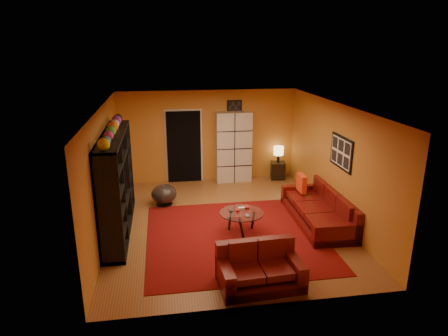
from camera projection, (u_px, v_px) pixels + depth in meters
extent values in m
plane|color=brown|center=(225.00, 222.00, 8.92)|extent=(6.00, 6.00, 0.00)
plane|color=white|center=(225.00, 106.00, 8.14)|extent=(6.00, 6.00, 0.00)
plane|color=#C0762A|center=(208.00, 136.00, 11.36)|extent=(6.00, 0.00, 6.00)
plane|color=#C0762A|center=(258.00, 228.00, 5.71)|extent=(6.00, 0.00, 6.00)
plane|color=#C0762A|center=(104.00, 173.00, 8.16)|extent=(0.00, 6.00, 6.00)
plane|color=#C0762A|center=(335.00, 162.00, 8.91)|extent=(0.00, 6.00, 6.00)
cube|color=#5E0A0B|center=(235.00, 236.00, 8.28)|extent=(3.60, 3.60, 0.01)
cube|color=black|center=(184.00, 147.00, 11.30)|extent=(0.95, 0.10, 2.04)
cube|color=black|center=(341.00, 152.00, 8.53)|extent=(0.03, 1.00, 0.70)
cube|color=black|center=(234.00, 109.00, 11.23)|extent=(0.42, 0.03, 0.52)
cube|color=black|center=(117.00, 183.00, 8.27)|extent=(0.45, 3.00, 2.10)
imported|color=black|center=(119.00, 188.00, 8.22)|extent=(0.88, 0.12, 0.51)
cube|color=#550B0B|center=(317.00, 215.00, 8.92)|extent=(1.07, 2.47, 0.32)
cube|color=#550B0B|center=(336.00, 203.00, 8.89)|extent=(0.25, 2.45, 0.85)
cube|color=#550B0B|center=(338.00, 231.00, 7.80)|extent=(1.01, 0.21, 0.62)
cube|color=#550B0B|center=(302.00, 191.00, 9.95)|extent=(1.01, 0.21, 0.62)
cube|color=#550B0B|center=(328.00, 215.00, 8.16)|extent=(0.80, 0.70, 0.12)
cube|color=#550B0B|center=(316.00, 202.00, 8.82)|extent=(0.80, 0.70, 0.12)
cube|color=#550B0B|center=(306.00, 191.00, 9.48)|extent=(0.80, 0.70, 0.12)
cube|color=#550B0B|center=(260.00, 277.00, 6.55)|extent=(1.40, 0.89, 0.32)
cube|color=#550B0B|center=(255.00, 253.00, 6.76)|extent=(1.36, 0.26, 0.85)
cube|color=#550B0B|center=(294.00, 265.00, 6.62)|extent=(0.23, 0.82, 0.62)
cube|color=#550B0B|center=(225.00, 273.00, 6.38)|extent=(0.23, 0.82, 0.62)
cube|color=#550B0B|center=(276.00, 260.00, 6.47)|extent=(0.51, 0.62, 0.12)
cube|color=#550B0B|center=(247.00, 263.00, 6.37)|extent=(0.51, 0.62, 0.12)
cube|color=#F53D1B|center=(302.00, 183.00, 9.54)|extent=(0.12, 0.42, 0.42)
cylinder|color=silver|center=(242.00, 213.00, 8.30)|extent=(0.92, 0.92, 0.02)
cylinder|color=black|center=(253.00, 220.00, 8.49)|extent=(0.05, 0.05, 0.44)
cylinder|color=black|center=(230.00, 220.00, 8.51)|extent=(0.05, 0.05, 0.44)
cylinder|color=black|center=(242.00, 229.00, 8.10)|extent=(0.05, 0.05, 0.44)
cube|color=beige|center=(233.00, 147.00, 11.36)|extent=(1.01, 0.46, 2.01)
cylinder|color=black|center=(164.00, 204.00, 9.90)|extent=(0.44, 0.44, 0.03)
cylinder|color=black|center=(164.00, 201.00, 9.87)|extent=(0.06, 0.06, 0.15)
ellipsoid|color=#463D3E|center=(164.00, 194.00, 9.82)|extent=(0.62, 0.62, 0.47)
cube|color=black|center=(278.00, 170.00, 11.74)|extent=(0.47, 0.47, 0.50)
cylinder|color=black|center=(278.00, 159.00, 11.63)|extent=(0.08, 0.08, 0.23)
cylinder|color=#F2D085|center=(279.00, 151.00, 11.56)|extent=(0.29, 0.29, 0.25)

